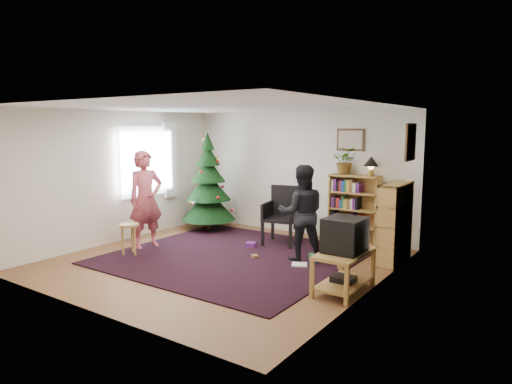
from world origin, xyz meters
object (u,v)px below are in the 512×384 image
Objects in this scene: stool at (130,231)px; crt_tv at (345,235)px; picture_back at (351,140)px; table_lamp at (371,163)px; christmas_tree at (208,190)px; person_standing at (146,200)px; potted_plant at (346,161)px; bookshelf_right at (395,222)px; person_by_chair at (302,213)px; picture_right at (411,142)px; tv_stand at (344,268)px; bookshelf_back at (354,209)px; armchair at (285,213)px.

crt_tv is at bearing 6.79° from stool.
crt_tv is (1.07, -2.65, -1.17)m from picture_back.
christmas_tree is at bearing -168.86° from table_lamp.
potted_plant reaches higher than person_standing.
picture_back is 1.05× the size of crt_tv.
picture_back is 1.98m from bookshelf_right.
stool is at bearing -136.67° from table_lamp.
bookshelf_right is 0.82× the size of person_by_chair.
person_by_chair is (-1.42, -0.97, -1.16)m from picture_right.
tv_stand is 2.66× the size of table_lamp.
person_standing is (-3.90, 0.09, 0.56)m from tv_stand.
christmas_tree is 4.06m from bookshelf_right.
bookshelf_back is at bearing -38.83° from picture_back.
table_lamp is at bearing 42.28° from bookshelf_right.
potted_plant is at bearing 13.05° from christmas_tree.
potted_plant is (0.86, 0.77, 0.96)m from armchair.
christmas_tree reaches higher than bookshelf_back.
person_by_chair is 1.82m from table_lamp.
picture_right reaches higher than armchair.
person_standing is at bearing -151.25° from armchair.
stool is at bearing -130.79° from picture_back.
bookshelf_back is 1.35× the size of tv_stand.
bookshelf_back is at bearing 109.68° from crt_tv.
bookshelf_right is (1.02, -0.79, 0.00)m from bookshelf_back.
bookshelf_back is 0.93m from table_lamp.
person_standing is (-4.15, -1.84, -1.06)m from picture_right.
person_standing is at bearing -137.80° from picture_back.
tv_stand is at bearing -97.55° from picture_right.
picture_back reaches higher than tv_stand.
person_by_chair is 1.74m from potted_plant.
stool is (-3.86, -2.17, -0.24)m from bookshelf_right.
person_standing is 3.76m from potted_plant.
stool is at bearing -173.22° from tv_stand.
person_standing is at bearing -143.61° from table_lamp.
tv_stand and stool have the same top height.
picture_back reaches higher than bookshelf_right.
picture_right is at bearing 0.90° from christmas_tree.
picture_back is 1.52× the size of table_lamp.
christmas_tree is 5.75× the size of table_lamp.
person_by_chair is at bearing 140.68° from crt_tv.
armchair reaches higher than crt_tv.
picture_right reaches higher than bookshelf_right.
crt_tv is 2.85m from potted_plant.
christmas_tree reaches higher than person_standing.
picture_back is at bearing 76.55° from potted_plant.
christmas_tree reaches higher than table_lamp.
christmas_tree is 4.35m from crt_tv.
table_lamp is at bearing -143.40° from person_by_chair.
armchair is (-1.06, -0.77, -0.07)m from bookshelf_back.
stool is 1.52× the size of table_lamp.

